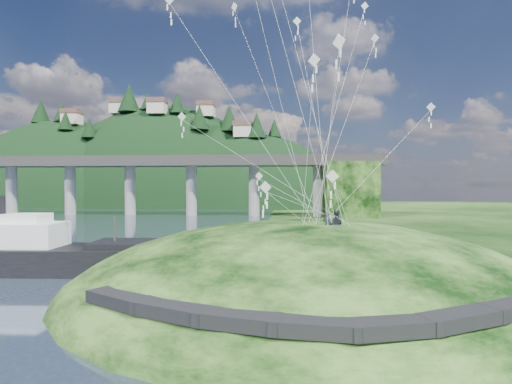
{
  "coord_description": "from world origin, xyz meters",
  "views": [
    {
      "loc": [
        6.33,
        -26.82,
        7.57
      ],
      "look_at": [
        4.0,
        6.0,
        7.0
      ],
      "focal_mm": 28.0,
      "sensor_mm": 36.0,
      "label": 1
    }
  ],
  "objects": [
    {
      "name": "footpath",
      "position": [
        7.46,
        -9.74,
        2.08
      ],
      "size": [
        22.29,
        5.84,
        0.83
      ],
      "color": "black",
      "rests_on": "ground"
    },
    {
      "name": "ground",
      "position": [
        0.0,
        0.0,
        0.0
      ],
      "size": [
        320.0,
        320.0,
        0.0
      ],
      "primitive_type": "plane",
      "color": "black",
      "rests_on": "ground"
    },
    {
      "name": "kite_swarm",
      "position": [
        6.67,
        2.73,
        17.76
      ],
      "size": [
        21.16,
        17.57,
        19.9
      ],
      "color": "silver",
      "rests_on": "ground"
    },
    {
      "name": "wooden_dock",
      "position": [
        -7.14,
        7.13,
        0.4
      ],
      "size": [
        12.99,
        4.49,
        0.92
      ],
      "color": "#342615",
      "rests_on": "ground"
    },
    {
      "name": "work_barge",
      "position": [
        -13.75,
        6.23,
        1.67
      ],
      "size": [
        19.2,
        5.91,
        6.65
      ],
      "color": "black",
      "rests_on": "ground"
    },
    {
      "name": "bridge",
      "position": [
        -26.46,
        70.07,
        9.7
      ],
      "size": [
        160.0,
        11.0,
        15.0
      ],
      "color": "#2D2B2B",
      "rests_on": "ground"
    },
    {
      "name": "far_ridge",
      "position": [
        -43.58,
        122.17,
        -7.44
      ],
      "size": [
        153.0,
        70.0,
        94.5
      ],
      "color": "black",
      "rests_on": "ground"
    },
    {
      "name": "grass_hill",
      "position": [
        8.0,
        2.0,
        -1.5
      ],
      "size": [
        36.0,
        32.0,
        13.0
      ],
      "color": "black",
      "rests_on": "ground"
    },
    {
      "name": "kite_flyers",
      "position": [
        9.64,
        0.14,
        5.86
      ],
      "size": [
        1.53,
        1.0,
        1.93
      ],
      "color": "#252632",
      "rests_on": "ground"
    }
  ]
}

